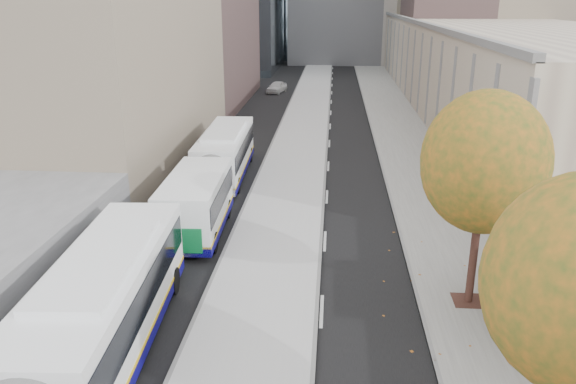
# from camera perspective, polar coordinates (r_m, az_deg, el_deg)

# --- Properties ---
(bus_platform) EXTENTS (4.25, 150.00, 0.15)m
(bus_platform) POSITION_cam_1_polar(r_m,az_deg,el_deg) (41.63, 1.13, 4.76)
(bus_platform) COLOR #B5B5B5
(bus_platform) RESTS_ON ground
(sidewalk) EXTENTS (4.75, 150.00, 0.08)m
(sidewalk) POSITION_cam_1_polar(r_m,az_deg,el_deg) (41.94, 12.14, 4.39)
(sidewalk) COLOR gray
(sidewalk) RESTS_ON ground
(building_tan) EXTENTS (18.00, 92.00, 8.00)m
(building_tan) POSITION_cam_1_polar(r_m,az_deg,el_deg) (71.58, 18.80, 13.01)
(building_tan) COLOR #A49584
(building_tan) RESTS_ON ground
(bus_shelter) EXTENTS (1.90, 4.40, 2.53)m
(bus_shelter) POSITION_cam_1_polar(r_m,az_deg,el_deg) (19.52, 25.77, -7.80)
(bus_shelter) COLOR #383A3F
(bus_shelter) RESTS_ON sidewalk
(tree_c) EXTENTS (4.20, 4.20, 7.28)m
(tree_c) POSITION_cam_1_polar(r_m,az_deg,el_deg) (19.63, 19.34, 2.82)
(tree_c) COLOR black
(tree_c) RESTS_ON sidewalk
(bus_far) EXTENTS (3.04, 16.82, 2.79)m
(bus_far) POSITION_cam_1_polar(r_m,az_deg,el_deg) (30.80, -7.43, 2.22)
(bus_far) COLOR white
(bus_far) RESTS_ON ground
(distant_car) EXTENTS (2.43, 4.05, 1.29)m
(distant_car) POSITION_cam_1_polar(r_m,az_deg,el_deg) (66.00, -1.15, 10.62)
(distant_car) COLOR silver
(distant_car) RESTS_ON ground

